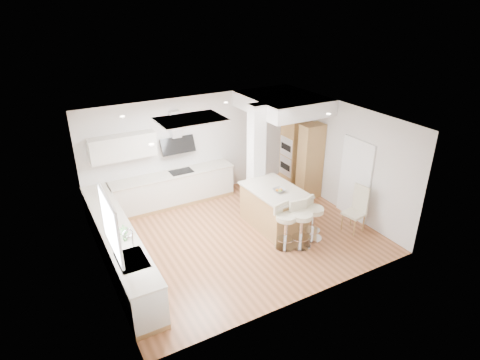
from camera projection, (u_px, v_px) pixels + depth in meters
ground at (238, 235)px, 9.47m from camera, size 6.00×6.00×0.00m
ceiling at (238, 235)px, 9.47m from camera, size 6.00×5.00×0.02m
wall_back at (193, 147)px, 10.85m from camera, size 6.00×0.04×2.80m
wall_left at (99, 215)px, 7.55m from camera, size 0.04×5.00×2.80m
wall_right at (341, 157)px, 10.20m from camera, size 0.04×5.00×2.80m
skylight at (191, 120)px, 8.42m from camera, size 4.10×2.10×0.06m
window_left at (110, 222)px, 6.74m from camera, size 0.06×1.28×1.07m
doorway_right at (355, 180)px, 9.88m from camera, size 0.05×1.00×2.10m
counter_left at (118, 246)px, 8.27m from camera, size 0.63×4.50×1.35m
counter_back at (167, 182)px, 10.53m from camera, size 3.62×0.63×2.50m
pillar at (256, 159)px, 10.09m from camera, size 0.35×0.35×2.80m
soffit at (282, 103)px, 10.40m from camera, size 1.78×2.20×0.40m
oven_column at (301, 157)px, 11.18m from camera, size 0.63×1.21×2.10m
peninsula at (274, 207)px, 9.68m from camera, size 1.15×1.67×1.06m
bar_stool_a at (285, 224)px, 8.77m from camera, size 0.56×0.56×1.06m
bar_stool_b at (301, 222)px, 8.81m from camera, size 0.54×0.54×1.09m
bar_stool_c at (313, 217)px, 9.11m from camera, size 0.59×0.59×1.03m
dining_chair at (357, 207)px, 9.46m from camera, size 0.51×0.51×1.14m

